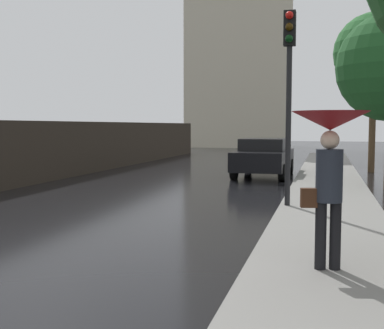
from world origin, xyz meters
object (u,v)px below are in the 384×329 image
object	(u,v)px
pedestrian_with_umbrella_near	(330,146)
traffic_light	(289,72)
car_black_near_kerb	(264,157)
street_tree_near	(374,53)

from	to	relation	value
pedestrian_with_umbrella_near	traffic_light	world-z (taller)	traffic_light
pedestrian_with_umbrella_near	traffic_light	size ratio (longest dim) A/B	0.46
car_black_near_kerb	traffic_light	world-z (taller)	traffic_light
car_black_near_kerb	traffic_light	size ratio (longest dim) A/B	0.99
car_black_near_kerb	traffic_light	bearing A→B (deg)	-77.47
pedestrian_with_umbrella_near	street_tree_near	distance (m)	15.98
pedestrian_with_umbrella_near	car_black_near_kerb	bearing A→B (deg)	88.67
traffic_light	car_black_near_kerb	bearing A→B (deg)	100.65
car_black_near_kerb	street_tree_near	bearing A→B (deg)	36.85
pedestrian_with_umbrella_near	street_tree_near	bearing A→B (deg)	71.78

